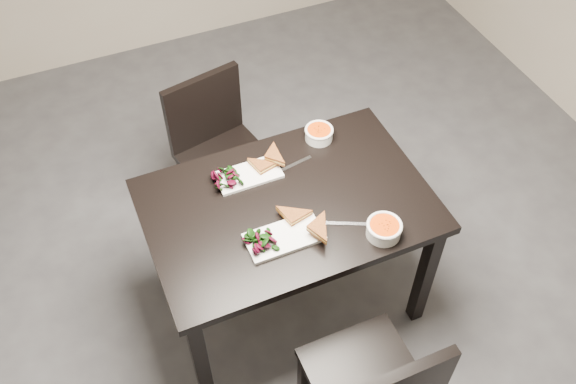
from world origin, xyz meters
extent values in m
plane|color=#47474C|center=(0.00, 0.00, 0.00)|extent=(5.00, 5.00, 0.00)
cube|color=black|center=(0.26, 0.13, 0.73)|extent=(1.20, 0.80, 0.04)
cube|color=black|center=(-0.28, -0.21, 0.35)|extent=(0.06, 0.06, 0.71)
cube|color=black|center=(0.80, -0.21, 0.35)|extent=(0.06, 0.06, 0.71)
cube|color=black|center=(-0.28, 0.47, 0.35)|extent=(0.06, 0.06, 0.71)
cube|color=black|center=(0.80, 0.47, 0.35)|extent=(0.06, 0.06, 0.71)
cube|color=black|center=(0.29, -0.57, 0.43)|extent=(0.42, 0.42, 0.04)
cube|color=black|center=(0.11, -0.39, 0.21)|extent=(0.04, 0.04, 0.41)
cube|color=black|center=(0.47, -0.39, 0.21)|extent=(0.04, 0.04, 0.41)
cube|color=black|center=(0.18, 0.76, 0.43)|extent=(0.50, 0.50, 0.04)
cube|color=black|center=(0.05, 0.54, 0.21)|extent=(0.05, 0.05, 0.41)
cube|color=black|center=(0.40, 0.62, 0.21)|extent=(0.05, 0.05, 0.41)
cube|color=black|center=(-0.03, 0.90, 0.21)|extent=(0.05, 0.05, 0.41)
cube|color=black|center=(0.32, 0.97, 0.21)|extent=(0.05, 0.05, 0.41)
cube|color=black|center=(0.14, 0.94, 0.65)|extent=(0.42, 0.13, 0.40)
cube|color=white|center=(0.17, -0.04, 0.76)|extent=(0.31, 0.16, 0.02)
cylinder|color=white|center=(0.55, -0.18, 0.78)|extent=(0.14, 0.14, 0.05)
cylinder|color=#F34A0B|center=(0.55, -0.18, 0.80)|extent=(0.12, 0.12, 0.02)
torus|color=white|center=(0.55, -0.18, 0.81)|extent=(0.15, 0.15, 0.01)
cube|color=silver|center=(0.43, -0.07, 0.75)|extent=(0.17, 0.09, 0.00)
cube|color=white|center=(0.16, 0.34, 0.76)|extent=(0.28, 0.14, 0.01)
cylinder|color=white|center=(0.54, 0.43, 0.77)|extent=(0.13, 0.13, 0.05)
cylinder|color=#F34A0B|center=(0.54, 0.43, 0.80)|extent=(0.11, 0.11, 0.02)
torus|color=white|center=(0.54, 0.43, 0.80)|extent=(0.13, 0.13, 0.01)
cube|color=silver|center=(0.37, 0.32, 0.75)|extent=(0.18, 0.05, 0.00)
camera|label=1|loc=(-0.41, -1.43, 2.77)|focal=39.06mm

